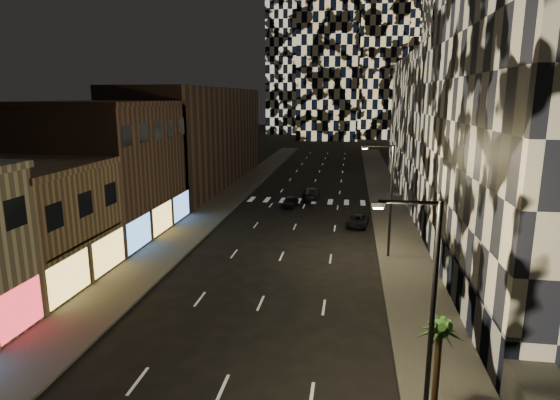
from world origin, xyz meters
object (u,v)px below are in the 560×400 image
(streetlight_near, at_px, (427,299))
(car_dark_midlane, at_px, (290,202))
(car_dark_rightlane, at_px, (358,221))
(streetlight_far, at_px, (388,193))
(palm_tree, at_px, (439,336))
(car_dark_oncoming, at_px, (311,193))

(streetlight_near, relative_size, car_dark_midlane, 2.43)
(car_dark_midlane, relative_size, car_dark_rightlane, 0.91)
(streetlight_near, bearing_deg, streetlight_far, 90.00)
(car_dark_midlane, bearing_deg, palm_tree, -65.83)
(car_dark_rightlane, bearing_deg, streetlight_far, -69.35)
(car_dark_rightlane, height_order, palm_tree, palm_tree)
(palm_tree, bearing_deg, car_dark_rightlane, 95.65)
(streetlight_far, bearing_deg, streetlight_near, -90.00)
(car_dark_rightlane, bearing_deg, car_dark_midlane, 144.30)
(car_dark_midlane, height_order, car_dark_oncoming, car_dark_oncoming)
(streetlight_far, xyz_separation_m, car_dark_oncoming, (-7.85, 21.12, -4.60))
(streetlight_far, xyz_separation_m, car_dark_midlane, (-9.96, 16.41, -4.72))
(streetlight_far, distance_m, car_dark_oncoming, 23.00)
(palm_tree, bearing_deg, streetlight_far, 92.08)
(streetlight_near, distance_m, car_dark_oncoming, 42.11)
(streetlight_near, bearing_deg, palm_tree, 44.10)
(streetlight_near, distance_m, car_dark_rightlane, 29.49)
(streetlight_near, bearing_deg, car_dark_rightlane, 94.14)
(car_dark_oncoming, xyz_separation_m, car_dark_rightlane, (5.75, -12.09, -0.19))
(streetlight_far, xyz_separation_m, car_dark_rightlane, (-2.10, 9.03, -4.79))
(car_dark_oncoming, bearing_deg, car_dark_rightlane, 114.69)
(car_dark_midlane, bearing_deg, streetlight_near, -67.15)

